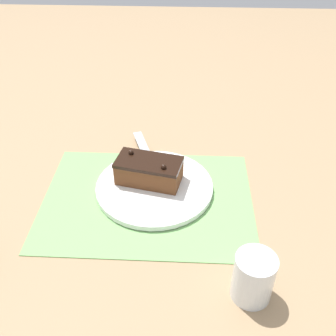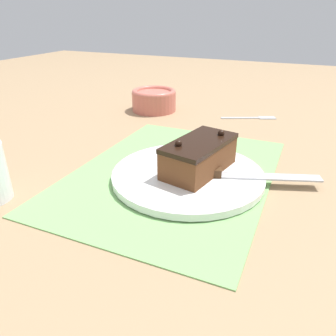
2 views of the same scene
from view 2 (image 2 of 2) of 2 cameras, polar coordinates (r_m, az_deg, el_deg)
name	(u,v)px [view 2 (image 2 of 2)]	position (r m, az deg, el deg)	size (l,w,h in m)	color
ground_plane	(173,174)	(0.60, 0.89, -0.97)	(3.00, 3.00, 0.00)	#9E7F5B
placemat_woven	(173,173)	(0.60, 0.89, -0.80)	(0.46, 0.34, 0.00)	#7AB266
cake_plate	(188,175)	(0.57, 3.47, -1.22)	(0.26, 0.26, 0.01)	white
chocolate_cake	(200,155)	(0.57, 5.57, 2.28)	(0.16, 0.10, 0.07)	brown
serving_knife	(222,173)	(0.56, 9.43, -0.91)	(0.10, 0.24, 0.01)	#472D19
small_bowl	(154,99)	(0.98, -2.46, 11.86)	(0.13, 0.13, 0.06)	#C66656
dessert_fork	(253,117)	(0.94, 14.62, 8.52)	(0.08, 0.14, 0.01)	#B7BABF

